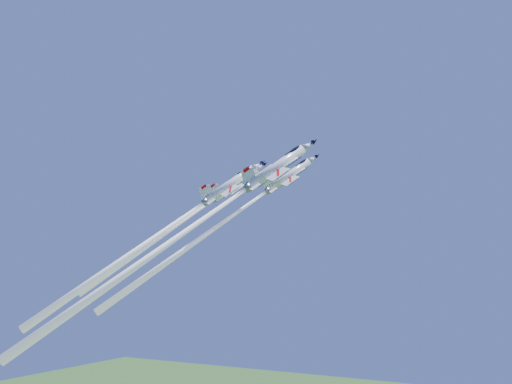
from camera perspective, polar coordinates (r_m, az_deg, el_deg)
The scene contains 4 objects.
jet_lead at distance 121.48m, azimuth -3.77°, elevation -3.38°, with size 30.31×32.18×39.17m.
jet_left at distance 126.52m, azimuth -7.48°, elevation -2.97°, with size 26.91×27.92×33.79m.
jet_right at distance 113.64m, azimuth -7.90°, elevation -4.52°, with size 38.79×41.32×50.34m.
jet_slot at distance 119.23m, azimuth -10.00°, elevation -4.40°, with size 31.39×33.07×40.18m.
Camera 1 is at (58.56, -106.37, 76.35)m, focal length 40.00 mm.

